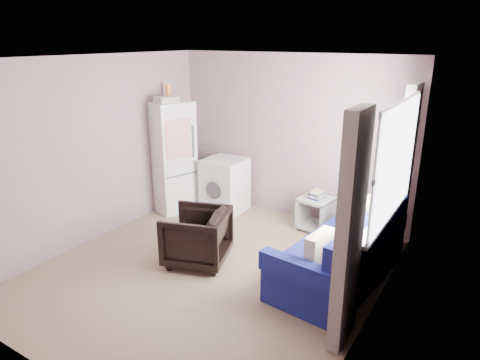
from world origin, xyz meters
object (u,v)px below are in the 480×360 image
object	(u,v)px
armchair	(197,234)
sofa	(343,256)
washing_machine	(225,184)
side_table	(316,211)
fridge	(171,156)

from	to	relation	value
armchair	sofa	distance (m)	1.78
washing_machine	side_table	xyz separation A→B (m)	(1.55, 0.09, -0.17)
armchair	sofa	bearing A→B (deg)	89.06
side_table	sofa	size ratio (longest dim) A/B	0.30
fridge	washing_machine	xyz separation A→B (m)	(0.77, 0.39, -0.45)
sofa	washing_machine	bearing A→B (deg)	162.00
fridge	sofa	size ratio (longest dim) A/B	0.99
armchair	side_table	size ratio (longest dim) A/B	1.25
armchair	side_table	distance (m)	1.91
washing_machine	sofa	world-z (taller)	sofa
armchair	side_table	bearing A→B (deg)	133.68
armchair	sofa	xyz separation A→B (m)	(1.70, 0.54, -0.06)
armchair	washing_machine	size ratio (longest dim) A/B	0.88
armchair	sofa	world-z (taller)	sofa
armchair	side_table	xyz separation A→B (m)	(0.89, 1.69, -0.09)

